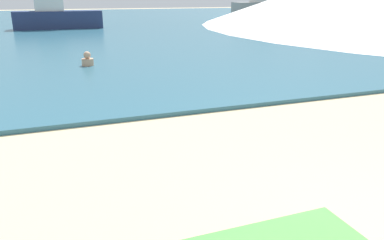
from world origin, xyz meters
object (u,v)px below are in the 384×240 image
at_px(swimmer_person, 88,60).
at_px(boat_sailboat, 57,17).
at_px(boat_tanker, 267,8).
at_px(boat_ferry, 339,9).

xyz_separation_m(swimmer_person, boat_sailboat, (-0.32, 13.62, 0.50)).
relative_size(swimmer_person, boat_tanker, 0.06).
relative_size(boat_ferry, boat_tanker, 0.72).
bearing_deg(swimmer_person, boat_sailboat, 91.34).
relative_size(boat_tanker, boat_sailboat, 1.28).
relative_size(boat_ferry, boat_sailboat, 0.93).
distance_m(boat_tanker, boat_sailboat, 18.93).
bearing_deg(boat_tanker, swimmer_person, -132.41).
bearing_deg(boat_ferry, boat_sailboat, -168.00).
bearing_deg(boat_sailboat, boat_tanker, 17.74).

